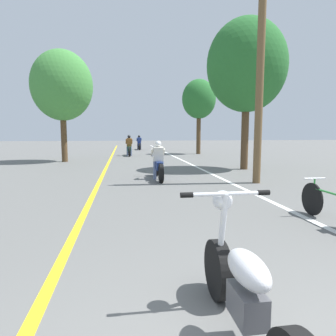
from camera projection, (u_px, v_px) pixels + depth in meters
name	position (u px, v px, depth m)	size (l,w,h in m)	color
lane_stripe_center	(106.00, 168.00, 13.82)	(0.14, 48.00, 0.01)	yellow
lane_stripe_edge	(195.00, 166.00, 14.44)	(0.14, 48.00, 0.01)	white
utility_pole	(261.00, 60.00, 9.24)	(1.10, 0.24, 7.49)	brown
roadside_tree_right_near	(247.00, 66.00, 12.81)	(3.45, 3.11, 6.47)	#513A23
roadside_tree_right_far	(199.00, 100.00, 22.36)	(2.54, 2.28, 5.58)	#513A23
roadside_tree_left	(62.00, 86.00, 16.25)	(3.30, 2.97, 6.07)	#513A23
motorcycle_foreground	(245.00, 291.00, 2.27)	(0.82, 1.96, 1.10)	black
motorcycle_rider_lead	(158.00, 165.00, 10.44)	(0.50, 2.14, 1.34)	black
motorcycle_rider_mid	(129.00, 148.00, 21.00)	(0.50, 2.15, 1.45)	black
motorcycle_rider_far	(139.00, 144.00, 28.49)	(0.50, 2.11, 1.37)	black
bicycle_parked	(330.00, 204.00, 5.35)	(0.44, 1.68, 0.75)	black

